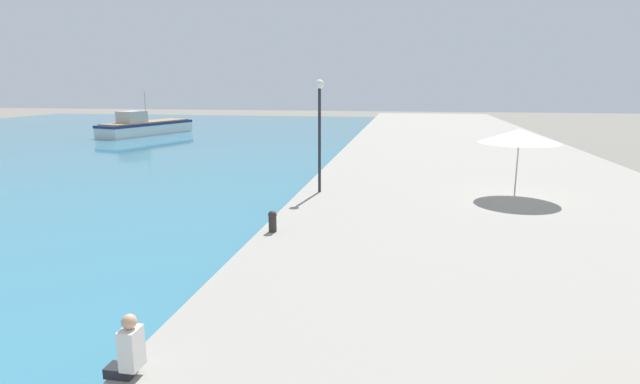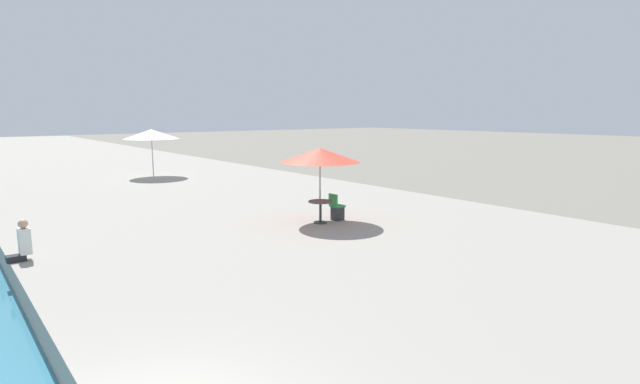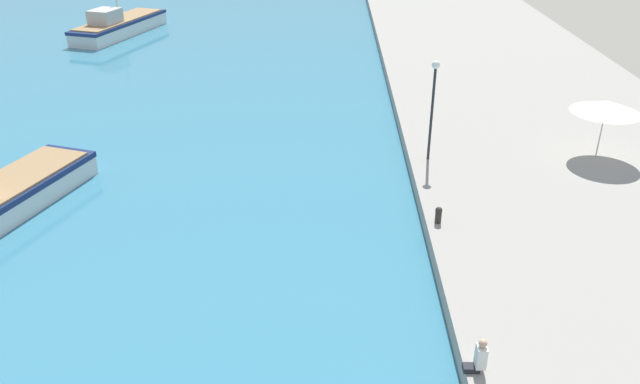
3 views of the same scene
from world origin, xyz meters
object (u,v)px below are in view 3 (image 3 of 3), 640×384
object	(u,v)px
cafe_umbrella_white	(606,107)
mooring_bollard	(438,214)
fishing_boat_mid	(119,25)
person_at_quay	(479,357)
lamppost	(433,94)

from	to	relation	value
cafe_umbrella_white	mooring_bollard	world-z (taller)	cafe_umbrella_white
fishing_boat_mid	person_at_quay	world-z (taller)	fishing_boat_mid
person_at_quay	fishing_boat_mid	bearing A→B (deg)	118.56
mooring_bollard	lamppost	world-z (taller)	lamppost
fishing_boat_mid	person_at_quay	size ratio (longest dim) A/B	10.68
cafe_umbrella_white	mooring_bollard	distance (m)	10.56
cafe_umbrella_white	lamppost	bearing A→B (deg)	-176.67
fishing_boat_mid	person_at_quay	bearing A→B (deg)	-45.21
cafe_umbrella_white	lamppost	size ratio (longest dim) A/B	0.67
lamppost	fishing_boat_mid	bearing A→B (deg)	130.02
fishing_boat_mid	cafe_umbrella_white	xyz separation A→B (m)	(30.42, -26.50, 2.18)
fishing_boat_mid	lamppost	distance (m)	35.31
person_at_quay	lamppost	xyz separation A→B (m)	(0.52, 13.67, 2.64)
person_at_quay	mooring_bollard	xyz separation A→B (m)	(0.11, 7.80, -0.11)
cafe_umbrella_white	mooring_bollard	bearing A→B (deg)	-142.33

